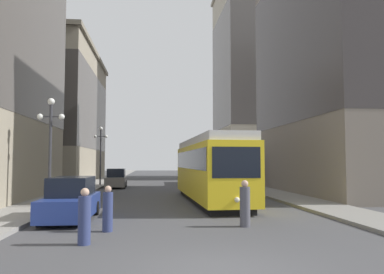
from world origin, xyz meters
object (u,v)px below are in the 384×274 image
parked_car_left_near (71,200)px  lamp_post_left_near (50,135)px  pedestrian_crossing_near (84,218)px  pedestrian_crossing_far (108,210)px  pedestrian_on_sidewalk (245,205)px  parked_car_left_mid (116,179)px  streetcar (209,168)px  lamp_post_left_far (101,147)px  transit_bus (218,167)px

parked_car_left_near → lamp_post_left_near: (-1.90, 3.78, 3.02)m
pedestrian_crossing_near → pedestrian_crossing_far: pedestrian_crossing_near is taller
pedestrian_crossing_far → pedestrian_on_sidewalk: (5.10, 0.51, 0.07)m
parked_car_left_mid → pedestrian_on_sidewalk: parked_car_left_mid is taller
parked_car_left_near → parked_car_left_mid: (-0.00, 20.13, -0.00)m
pedestrian_crossing_near → pedestrian_crossing_far: size_ratio=1.04×
pedestrian_on_sidewalk → lamp_post_left_near: lamp_post_left_near is taller
pedestrian_on_sidewalk → streetcar: bearing=-26.4°
parked_car_left_near → pedestrian_crossing_far: (1.86, -2.86, -0.09)m
parked_car_left_mid → pedestrian_crossing_far: size_ratio=2.76×
parked_car_left_near → pedestrian_crossing_near: 5.15m
lamp_post_left_far → transit_bus: bearing=0.8°
parked_car_left_mid → pedestrian_crossing_far: 23.06m
transit_bus → parked_car_left_near: size_ratio=2.63×
parked_car_left_near → lamp_post_left_far: (-1.90, 23.14, 3.17)m
parked_car_left_mid → parked_car_left_near: bearing=-91.1°
lamp_post_left_near → parked_car_left_near: bearing=-63.3°
parked_car_left_near → pedestrian_crossing_far: bearing=-56.8°
pedestrian_crossing_near → lamp_post_left_far: (-3.32, 28.09, 3.23)m
pedestrian_crossing_far → parked_car_left_mid: bearing=98.0°
parked_car_left_mid → pedestrian_crossing_far: (1.86, -22.99, -0.09)m
parked_car_left_mid → lamp_post_left_far: (-1.90, 3.01, 3.17)m
parked_car_left_mid → lamp_post_left_far: lamp_post_left_far is taller
pedestrian_crossing_near → transit_bus: bearing=48.9°
transit_bus → pedestrian_on_sidewalk: bearing=-96.6°
pedestrian_crossing_near → lamp_post_left_near: bearing=87.2°
streetcar → pedestrian_on_sidewalk: streetcar is taller
parked_car_left_mid → lamp_post_left_far: 4.77m
lamp_post_left_far → parked_car_left_near: bearing=-85.3°
transit_bus → parked_car_left_mid: transit_bus is taller
streetcar → transit_bus: size_ratio=1.06×
parked_car_left_near → pedestrian_crossing_far: size_ratio=3.02×
parked_car_left_near → pedestrian_on_sidewalk: (6.96, -2.35, -0.02)m
lamp_post_left_near → pedestrian_crossing_near: bearing=-69.2°
parked_car_left_mid → lamp_post_left_far: size_ratio=0.75×
pedestrian_crossing_near → lamp_post_left_near: lamp_post_left_near is taller
parked_car_left_near → pedestrian_crossing_far: 3.41m
parked_car_left_near → pedestrian_crossing_near: (1.42, -4.95, -0.06)m
transit_bus → parked_car_left_mid: (-10.36, -3.17, -1.10)m
pedestrian_crossing_far → lamp_post_left_near: size_ratio=0.29×
transit_bus → pedestrian_crossing_near: 29.65m
streetcar → parked_car_left_near: bearing=-138.2°
streetcar → parked_car_left_mid: size_ratio=3.05×
transit_bus → pedestrian_on_sidewalk: size_ratio=7.28×
streetcar → pedestrian_crossing_far: bearing=-120.0°
streetcar → transit_bus: bearing=76.5°
streetcar → lamp_post_left_near: size_ratio=2.40×
parked_car_left_near → lamp_post_left_near: size_ratio=0.86×
pedestrian_on_sidewalk → lamp_post_left_near: size_ratio=0.31×
streetcar → pedestrian_crossing_near: (-5.51, -11.56, -1.32)m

